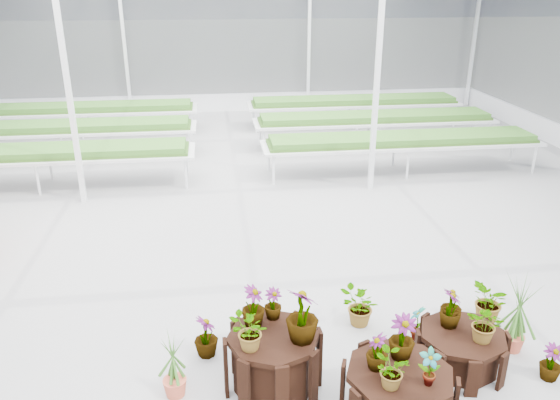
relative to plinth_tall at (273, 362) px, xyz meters
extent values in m
plane|color=gray|center=(-0.20, 1.95, -0.35)|extent=(24.00, 24.00, 0.00)
cylinder|color=black|center=(0.00, 0.00, 0.00)|extent=(1.08, 1.08, 0.70)
cylinder|color=black|center=(1.20, -0.60, -0.06)|extent=(1.47, 1.47, 0.59)
cylinder|color=black|center=(2.20, 0.10, -0.12)|extent=(1.18, 1.18, 0.46)
imported|color=#366623|center=(-0.19, 0.23, 0.58)|extent=(0.34, 0.34, 0.46)
imported|color=#366623|center=(0.29, -0.11, 0.66)|extent=(0.48, 0.48, 0.61)
imported|color=#366623|center=(0.04, 0.33, 0.53)|extent=(0.26, 0.26, 0.36)
imported|color=#366623|center=(-0.26, -0.21, 0.56)|extent=(0.49, 0.49, 0.41)
imported|color=#366623|center=(0.98, -0.51, 0.44)|extent=(0.24, 0.24, 0.39)
imported|color=#366623|center=(1.40, -0.81, 0.44)|extent=(0.24, 0.19, 0.39)
imported|color=#366623|center=(1.28, -0.37, 0.48)|extent=(0.34, 0.34, 0.48)
imported|color=#366623|center=(1.02, -0.79, 0.42)|extent=(0.44, 0.43, 0.37)
imported|color=#366623|center=(2.09, 0.27, 0.33)|extent=(0.26, 0.26, 0.46)
imported|color=#366623|center=(2.36, -0.06, 0.32)|extent=(0.52, 0.51, 0.44)
imported|color=#366623|center=(2.14, 0.36, 0.33)|extent=(0.33, 0.33, 0.44)
imported|color=#366623|center=(-0.73, 0.69, -0.09)|extent=(0.36, 0.36, 0.52)
imported|color=#366623|center=(3.11, -0.23, -0.13)|extent=(0.26, 0.26, 0.43)
imported|color=#366623|center=(2.96, 0.91, -0.06)|extent=(0.60, 0.64, 0.57)
imported|color=#366623|center=(1.88, 0.66, -0.11)|extent=(0.29, 0.31, 0.48)
imported|color=#366623|center=(1.25, 1.04, -0.08)|extent=(0.64, 0.62, 0.54)
imported|color=#366623|center=(-0.14, 0.75, -0.05)|extent=(0.38, 0.38, 0.60)
camera|label=1|loc=(-0.54, -4.79, 3.85)|focal=35.00mm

